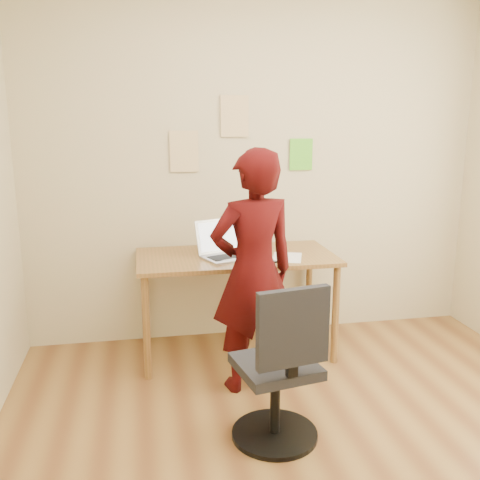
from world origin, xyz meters
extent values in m
cube|color=brown|center=(0.00, 0.00, -0.02)|extent=(3.50, 3.50, 0.04)
cube|color=#C7BC91|center=(0.00, 1.77, 1.35)|extent=(3.50, 0.04, 2.70)
cube|color=brown|center=(-0.23, 1.38, 0.72)|extent=(1.40, 0.70, 0.03)
cylinder|color=brown|center=(-0.88, 1.08, 0.35)|extent=(0.05, 0.05, 0.71)
cylinder|color=brown|center=(0.42, 1.08, 0.35)|extent=(0.05, 0.05, 0.71)
cylinder|color=brown|center=(-0.88, 1.68, 0.35)|extent=(0.05, 0.05, 0.71)
cylinder|color=brown|center=(0.42, 1.68, 0.35)|extent=(0.05, 0.05, 0.71)
cube|color=#A9AAB1|center=(-0.29, 1.30, 0.75)|extent=(0.41, 0.35, 0.02)
cube|color=black|center=(-0.29, 1.30, 0.76)|extent=(0.31, 0.23, 0.00)
cube|color=#A9AAB1|center=(-0.35, 1.44, 0.87)|extent=(0.35, 0.19, 0.24)
cube|color=white|center=(-0.35, 1.44, 0.87)|extent=(0.30, 0.16, 0.19)
cube|color=white|center=(0.11, 1.25, 0.74)|extent=(0.28, 0.33, 0.00)
cube|color=black|center=(-0.05, 1.17, 0.74)|extent=(0.12, 0.15, 0.01)
cube|color=#3F4C59|center=(-0.05, 1.17, 0.75)|extent=(0.11, 0.12, 0.00)
cube|color=#E0C086|center=(-0.55, 1.74, 1.45)|extent=(0.21, 0.00, 0.30)
cube|color=#E0C086|center=(-0.17, 1.74, 1.71)|extent=(0.21, 0.00, 0.30)
cube|color=#5FD12F|center=(0.35, 1.74, 1.42)|extent=(0.18, 0.00, 0.24)
cube|color=black|center=(-0.21, 0.28, 0.41)|extent=(0.46, 0.46, 0.05)
cube|color=black|center=(-0.18, 0.09, 0.70)|extent=(0.38, 0.11, 0.40)
cube|color=black|center=(-0.18, 0.10, 0.50)|extent=(0.06, 0.05, 0.11)
cylinder|color=black|center=(-0.21, 0.28, 0.20)|extent=(0.05, 0.05, 0.40)
cylinder|color=black|center=(-0.21, 0.28, 0.01)|extent=(0.47, 0.47, 0.03)
imported|color=#370707|center=(-0.21, 0.86, 0.76)|extent=(0.62, 0.47, 1.53)
camera|label=1|loc=(-0.88, -2.24, 1.70)|focal=40.00mm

